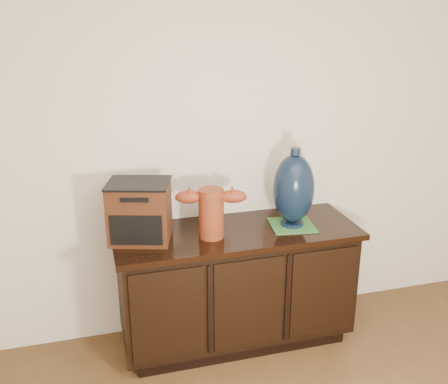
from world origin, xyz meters
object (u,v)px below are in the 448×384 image
object	(u,v)px
terracotta_vessel	(211,210)
tv_radio	(140,211)
lamp_base	(294,189)
spray_can	(213,211)
sideboard	(236,285)

from	to	relation	value
terracotta_vessel	tv_radio	xyz separation A→B (m)	(-0.39, 0.07, 0.01)
lamp_base	spray_can	xyz separation A→B (m)	(-0.45, 0.17, -0.16)
sideboard	tv_radio	world-z (taller)	tv_radio
lamp_base	spray_can	bearing A→B (deg)	159.09
lamp_base	terracotta_vessel	bearing A→B (deg)	-177.41
sideboard	lamp_base	world-z (taller)	lamp_base
tv_radio	spray_can	world-z (taller)	tv_radio
sideboard	terracotta_vessel	xyz separation A→B (m)	(-0.17, -0.05, 0.53)
tv_radio	lamp_base	size ratio (longest dim) A/B	0.85
tv_radio	lamp_base	bearing A→B (deg)	13.23
terracotta_vessel	lamp_base	xyz separation A→B (m)	(0.51, 0.02, 0.07)
sideboard	spray_can	bearing A→B (deg)	126.12
tv_radio	spray_can	distance (m)	0.48
terracotta_vessel	spray_can	xyz separation A→B (m)	(0.06, 0.19, -0.09)
spray_can	lamp_base	bearing A→B (deg)	-20.91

